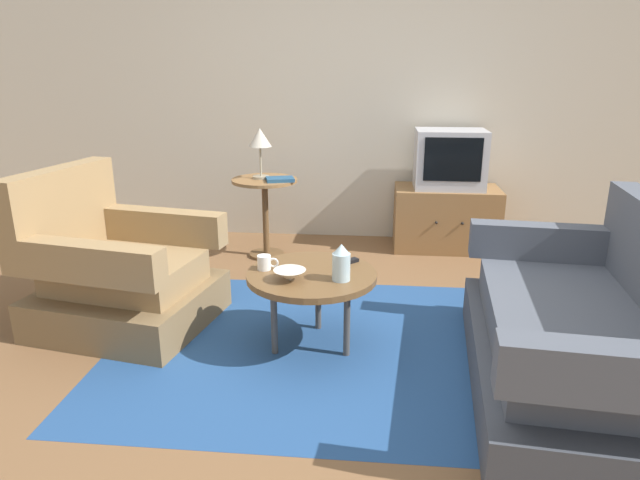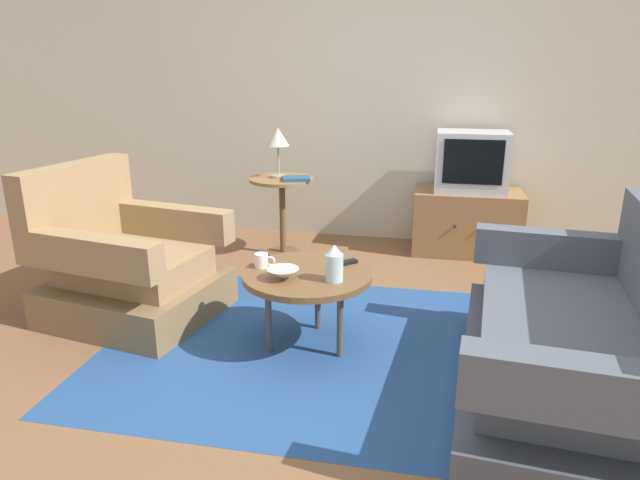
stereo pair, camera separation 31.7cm
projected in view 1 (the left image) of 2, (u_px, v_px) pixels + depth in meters
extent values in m
plane|color=brown|center=(332.00, 354.00, 3.08)|extent=(16.00, 16.00, 0.00)
cube|color=#BCB29E|center=(353.00, 85.00, 4.84)|extent=(9.00, 0.12, 2.70)
cube|color=navy|center=(312.00, 345.00, 3.17)|extent=(2.25, 1.89, 0.00)
cube|color=brown|center=(130.00, 305.00, 3.42)|extent=(1.09, 1.02, 0.24)
cube|color=#93754C|center=(126.00, 272.00, 3.36)|extent=(0.90, 0.72, 0.18)
cube|color=#93754C|center=(62.00, 211.00, 3.36)|extent=(0.30, 0.88, 0.52)
cube|color=#93754C|center=(82.00, 262.00, 2.96)|extent=(0.96, 0.31, 0.21)
cube|color=#93754C|center=(156.00, 225.00, 3.63)|extent=(0.96, 0.31, 0.21)
cube|color=#3E424B|center=(567.00, 368.00, 2.71)|extent=(1.05, 1.72, 0.24)
cube|color=#4C515B|center=(573.00, 329.00, 2.64)|extent=(0.88, 1.43, 0.18)
cube|color=#4C515B|center=(548.00, 242.00, 3.29)|extent=(0.90, 0.23, 0.21)
cube|color=#4C515B|center=(632.00, 376.00, 1.88)|extent=(0.90, 0.23, 0.21)
cylinder|color=brown|center=(312.00, 275.00, 3.05)|extent=(0.71, 0.71, 0.04)
cylinder|color=#4C4742|center=(318.00, 297.00, 3.32)|extent=(0.04, 0.04, 0.41)
cylinder|color=#4C4742|center=(274.00, 319.00, 3.03)|extent=(0.04, 0.04, 0.41)
cylinder|color=#4C4742|center=(347.00, 321.00, 3.01)|extent=(0.04, 0.04, 0.41)
cylinder|color=olive|center=(264.00, 180.00, 4.46)|extent=(0.52, 0.52, 0.02)
cylinder|color=brown|center=(266.00, 220.00, 4.56)|extent=(0.05, 0.05, 0.62)
cylinder|color=brown|center=(267.00, 254.00, 4.65)|extent=(0.29, 0.29, 0.02)
cube|color=olive|center=(446.00, 218.00, 4.78)|extent=(0.87, 0.47, 0.53)
sphere|color=black|center=(436.00, 223.00, 4.54)|extent=(0.02, 0.02, 0.02)
sphere|color=black|center=(462.00, 223.00, 4.52)|extent=(0.02, 0.02, 0.02)
cube|color=#B7B7BC|center=(450.00, 159.00, 4.63)|extent=(0.57, 0.40, 0.48)
cube|color=black|center=(453.00, 160.00, 4.43)|extent=(0.45, 0.01, 0.35)
cylinder|color=#9E937A|center=(261.00, 177.00, 4.47)|extent=(0.14, 0.14, 0.02)
cylinder|color=#9E937A|center=(261.00, 161.00, 4.43)|extent=(0.02, 0.02, 0.23)
cone|color=beige|center=(260.00, 137.00, 4.38)|extent=(0.18, 0.18, 0.14)
cylinder|color=silver|center=(341.00, 267.00, 2.91)|extent=(0.10, 0.10, 0.15)
cone|color=silver|center=(341.00, 249.00, 2.88)|extent=(0.09, 0.09, 0.05)
cylinder|color=white|center=(264.00, 262.00, 3.08)|extent=(0.08, 0.08, 0.08)
torus|color=white|center=(274.00, 263.00, 3.07)|extent=(0.06, 0.01, 0.06)
cone|color=silver|center=(290.00, 275.00, 2.92)|extent=(0.17, 0.17, 0.06)
cube|color=black|center=(347.00, 262.00, 3.18)|extent=(0.13, 0.13, 0.02)
cube|color=navy|center=(280.00, 179.00, 4.37)|extent=(0.25, 0.21, 0.03)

